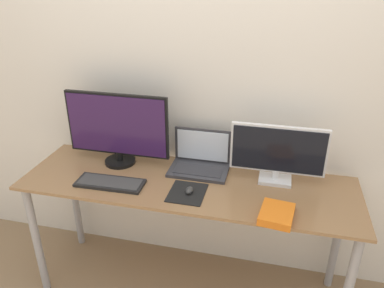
{
  "coord_description": "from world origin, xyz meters",
  "views": [
    {
      "loc": [
        0.44,
        -1.44,
        1.85
      ],
      "look_at": [
        0.01,
        0.34,
        0.98
      ],
      "focal_mm": 35.0,
      "sensor_mm": 36.0,
      "label": 1
    }
  ],
  "objects": [
    {
      "name": "laptop",
      "position": [
        0.04,
        0.45,
        0.83
      ],
      "size": [
        0.34,
        0.22,
        0.22
      ],
      "color": "#333338",
      "rests_on": "desk"
    },
    {
      "name": "mouse",
      "position": [
        0.04,
        0.17,
        0.79
      ],
      "size": [
        0.04,
        0.06,
        0.03
      ],
      "color": "#333333",
      "rests_on": "mousepad"
    },
    {
      "name": "wall_back",
      "position": [
        0.0,
        0.62,
        1.25
      ],
      "size": [
        7.0,
        0.05,
        2.5
      ],
      "color": "silver",
      "rests_on": "ground_plane"
    },
    {
      "name": "desk",
      "position": [
        0.0,
        0.28,
        0.66
      ],
      "size": [
        1.85,
        0.56,
        0.77
      ],
      "color": "olive",
      "rests_on": "ground_plane"
    },
    {
      "name": "monitor_right",
      "position": [
        0.47,
        0.41,
        0.95
      ],
      "size": [
        0.51,
        0.12,
        0.33
      ],
      "color": "silver",
      "rests_on": "desk"
    },
    {
      "name": "monitor_left",
      "position": [
        -0.45,
        0.41,
        1.0
      ],
      "size": [
        0.62,
        0.18,
        0.43
      ],
      "color": "black",
      "rests_on": "desk"
    },
    {
      "name": "mousepad",
      "position": [
        0.03,
        0.17,
        0.77
      ],
      "size": [
        0.19,
        0.21,
        0.0
      ],
      "color": "black",
      "rests_on": "desk"
    },
    {
      "name": "book",
      "position": [
        0.49,
        0.07,
        0.79
      ],
      "size": [
        0.17,
        0.21,
        0.04
      ],
      "color": "orange",
      "rests_on": "desk"
    },
    {
      "name": "keyboard",
      "position": [
        -0.41,
        0.16,
        0.78
      ],
      "size": [
        0.38,
        0.15,
        0.02
      ],
      "color": "black",
      "rests_on": "desk"
    }
  ]
}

